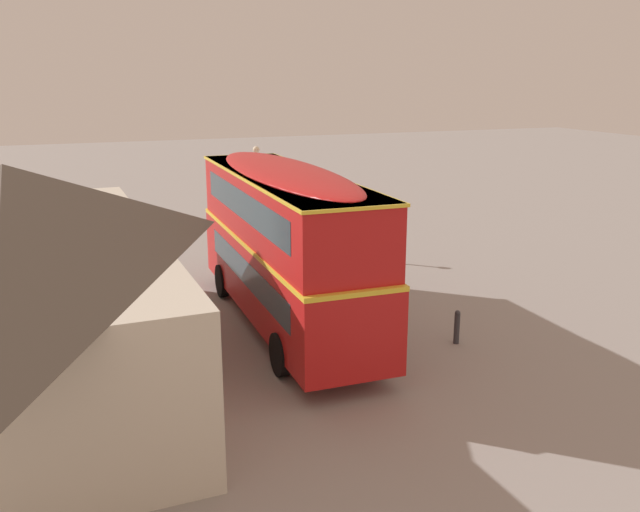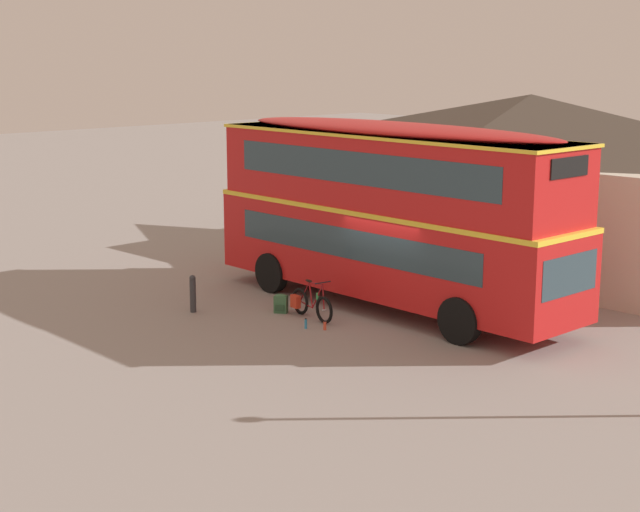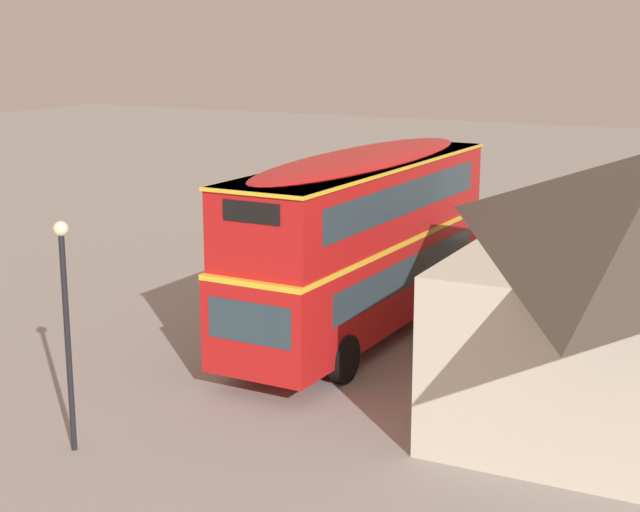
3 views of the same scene
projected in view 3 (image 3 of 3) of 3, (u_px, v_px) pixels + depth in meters
name	position (u px, v px, depth m)	size (l,w,h in m)	color
ground_plane	(329.00, 340.00, 24.71)	(120.00, 120.00, 0.00)	gray
double_decker_bus	(363.00, 235.00, 24.59)	(10.79, 2.77, 4.79)	black
touring_bicycle	(299.00, 304.00, 26.66)	(1.72, 0.47, 1.03)	black
backpack_on_ground	(309.00, 299.00, 27.54)	(0.39, 0.36, 0.49)	#386642
water_bottle_blue_sports	(266.00, 315.00, 26.51)	(0.06, 0.06, 0.26)	#338CBF
water_bottle_red_squeeze	(267.00, 320.00, 26.06)	(0.07, 0.07, 0.23)	#D84C33
street_lamp	(66.00, 310.00, 17.66)	(0.28, 0.28, 4.41)	black
kerb_bollard	(289.00, 273.00, 29.57)	(0.16, 0.16, 0.97)	#333338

